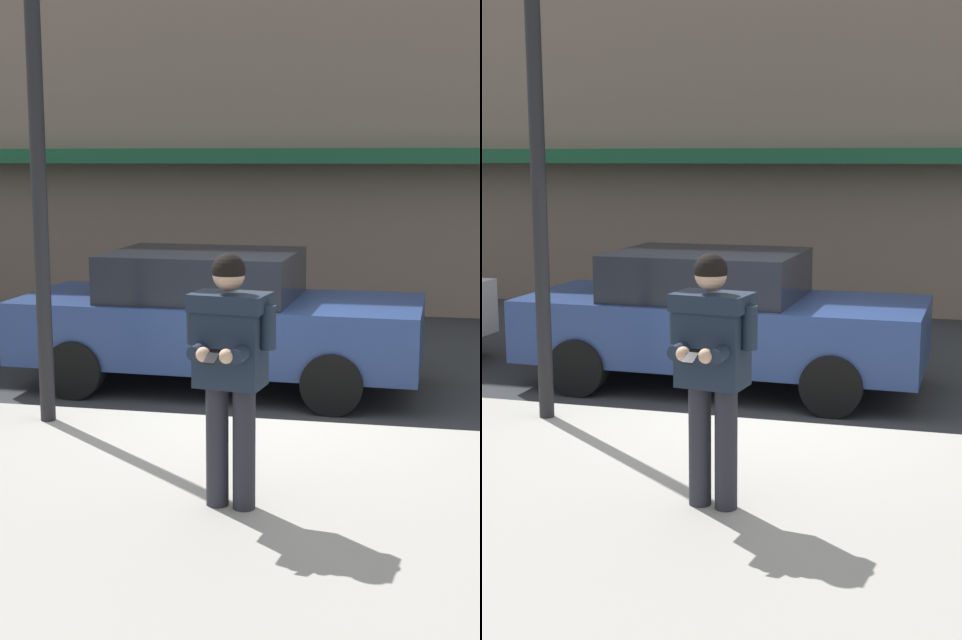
% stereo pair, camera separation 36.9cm
% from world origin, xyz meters
% --- Properties ---
extents(ground_plane, '(80.00, 80.00, 0.00)m').
position_xyz_m(ground_plane, '(0.00, 0.00, 0.00)').
color(ground_plane, '#2B2D30').
extents(sidewalk, '(32.00, 5.30, 0.14)m').
position_xyz_m(sidewalk, '(1.00, -2.85, 0.07)').
color(sidewalk, '#99968E').
rests_on(sidewalk, ground).
extents(curb_paint_line, '(28.00, 0.12, 0.01)m').
position_xyz_m(curb_paint_line, '(1.00, 0.05, 0.00)').
color(curb_paint_line, silver).
rests_on(curb_paint_line, ground).
extents(parked_sedan_mid, '(4.55, 2.02, 1.54)m').
position_xyz_m(parked_sedan_mid, '(-0.92, 1.44, 0.79)').
color(parked_sedan_mid, navy).
rests_on(parked_sedan_mid, ground).
extents(man_texting_on_phone, '(0.64, 0.62, 1.81)m').
position_xyz_m(man_texting_on_phone, '(0.06, -2.38, 1.25)').
color(man_texting_on_phone, '#23232B').
rests_on(man_texting_on_phone, sidewalk).
extents(street_lamp_post, '(0.36, 0.36, 4.88)m').
position_xyz_m(street_lamp_post, '(-2.06, -0.65, 3.14)').
color(street_lamp_post, black).
rests_on(street_lamp_post, sidewalk).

